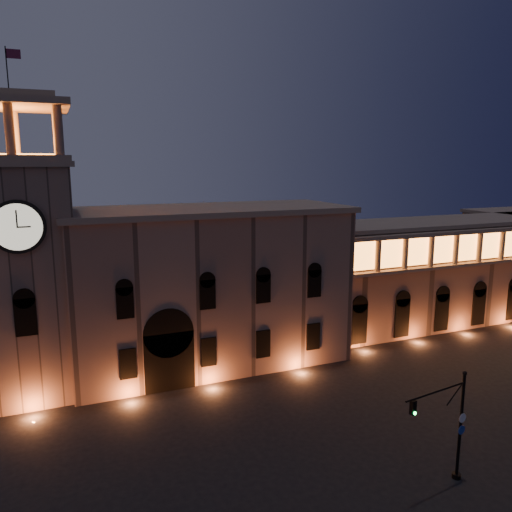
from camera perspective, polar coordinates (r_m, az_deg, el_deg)
name	(u,v)px	position (r m, az deg, el deg)	size (l,w,h in m)	color
ground	(321,460)	(41.46, 7.38, -22.10)	(160.00, 160.00, 0.00)	black
government_building	(209,286)	(56.01, -5.43, -3.46)	(30.80, 12.80, 17.60)	#836556
clock_tower	(24,268)	(52.12, -24.95, -1.28)	(9.80, 9.80, 32.40)	#836556
colonnade_wing	(436,271)	(74.91, 19.91, -1.59)	(40.60, 11.50, 14.50)	#7E6051
traffic_light	(451,427)	(39.03, 21.42, -17.70)	(5.93, 1.28, 8.20)	black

